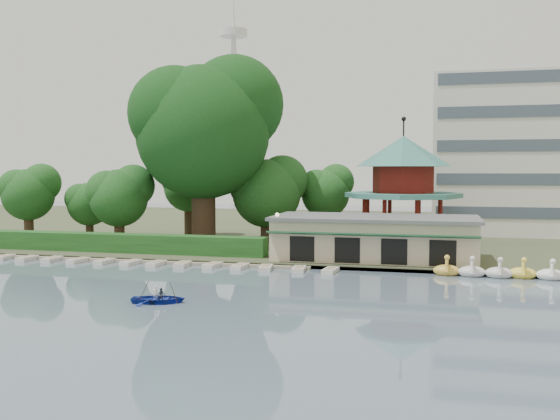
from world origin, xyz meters
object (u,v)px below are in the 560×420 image
(boathouse, at_px, (375,237))
(pavilion, at_px, (403,180))
(dock, at_px, (132,260))
(rowboat_with_passengers, at_px, (158,295))
(big_tree, at_px, (205,123))

(boathouse, height_order, pavilion, pavilion)
(dock, xyz_separation_m, boathouse, (22.00, 4.77, 2.25))
(boathouse, bearing_deg, dock, -167.76)
(pavilion, bearing_deg, dock, -148.34)
(rowboat_with_passengers, bearing_deg, big_tree, 104.24)
(dock, xyz_separation_m, pavilion, (24.00, 14.80, 7.36))
(pavilion, height_order, big_tree, big_tree)
(dock, xyz_separation_m, big_tree, (3.20, 11.03, 13.45))
(boathouse, relative_size, rowboat_with_passengers, 3.38)
(dock, bearing_deg, big_tree, 73.85)
(big_tree, xyz_separation_m, rowboat_with_passengers, (6.82, -26.89, -13.06))
(dock, distance_m, boathouse, 22.62)
(boathouse, distance_m, pavilion, 11.43)
(dock, distance_m, pavilion, 29.14)
(dock, distance_m, rowboat_with_passengers, 18.76)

